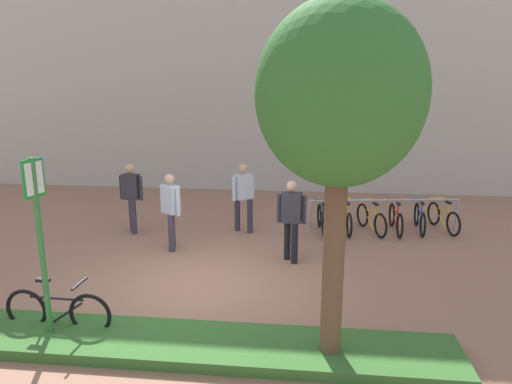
# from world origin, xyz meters

# --- Properties ---
(ground_plane) EXTENTS (60.00, 60.00, 0.00)m
(ground_plane) POSITION_xyz_m (0.00, 0.00, 0.00)
(ground_plane) COLOR #936651
(building_facade) EXTENTS (28.00, 1.20, 10.00)m
(building_facade) POSITION_xyz_m (0.00, 8.36, 5.00)
(building_facade) COLOR #B2ADA3
(building_facade) RESTS_ON ground
(planter_strip) EXTENTS (7.00, 1.10, 0.16)m
(planter_strip) POSITION_xyz_m (0.52, -2.09, 0.08)
(planter_strip) COLOR #336028
(planter_strip) RESTS_ON ground
(tree_sidewalk) EXTENTS (2.03, 2.03, 4.64)m
(tree_sidewalk) POSITION_xyz_m (2.24, -2.12, 3.48)
(tree_sidewalk) COLOR brown
(tree_sidewalk) RESTS_ON ground
(parking_sign_post) EXTENTS (0.11, 0.36, 2.69)m
(parking_sign_post) POSITION_xyz_m (-1.74, -2.09, 1.74)
(parking_sign_post) COLOR #2D7238
(parking_sign_post) RESTS_ON ground
(bike_at_sign) EXTENTS (1.68, 0.42, 0.86)m
(bike_at_sign) POSITION_xyz_m (-1.75, -1.84, 0.35)
(bike_at_sign) COLOR black
(bike_at_sign) RESTS_ON ground
(bike_rack_cluster) EXTENTS (3.72, 2.04, 0.83)m
(bike_rack_cluster) POSITION_xyz_m (3.80, 3.62, 0.35)
(bike_rack_cluster) COLOR #99999E
(bike_rack_cluster) RESTS_ON ground
(bollard_steel) EXTENTS (0.16, 0.16, 0.90)m
(bollard_steel) POSITION_xyz_m (2.58, 3.05, 0.45)
(bollard_steel) COLOR #ADADB2
(bollard_steel) RESTS_ON ground
(person_shirt_white) EXTENTS (0.50, 0.43, 1.72)m
(person_shirt_white) POSITION_xyz_m (0.34, 3.21, 0.98)
(person_shirt_white) COLOR #2D2D38
(person_shirt_white) RESTS_ON ground
(person_suited_dark) EXTENTS (0.61, 0.41, 1.72)m
(person_suited_dark) POSITION_xyz_m (-2.39, 2.89, 0.98)
(person_suited_dark) COLOR #383342
(person_suited_dark) RESTS_ON ground
(person_shirt_blue) EXTENTS (0.51, 0.43, 1.72)m
(person_shirt_blue) POSITION_xyz_m (-1.07, 1.78, 0.98)
(person_shirt_blue) COLOR #383342
(person_shirt_blue) RESTS_ON ground
(person_suited_navy) EXTENTS (0.61, 0.35, 1.72)m
(person_suited_navy) POSITION_xyz_m (1.58, 1.38, 0.98)
(person_suited_navy) COLOR black
(person_suited_navy) RESTS_ON ground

